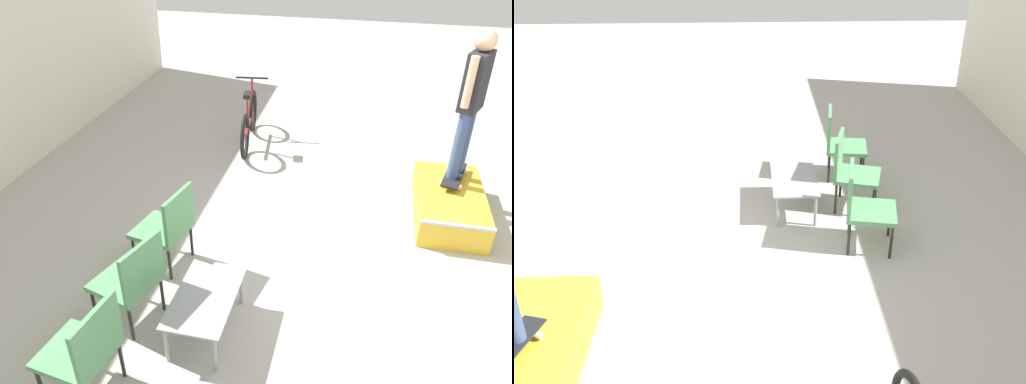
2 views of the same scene
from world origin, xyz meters
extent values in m
plane|color=#B7B2A8|center=(0.00, 0.00, 0.00)|extent=(24.00, 24.00, 0.00)
cube|color=gold|center=(1.03, -0.74, 0.18)|extent=(1.49, 0.79, 0.35)
cylinder|color=#B7B7BC|center=(0.29, -0.74, 0.35)|extent=(0.05, 0.79, 0.05)
cylinder|color=white|center=(1.13, -0.61, 0.41)|extent=(0.06, 0.04, 0.05)
cube|color=#9E9EA3|center=(-1.46, 1.57, 0.40)|extent=(0.94, 0.53, 0.02)
cylinder|color=#9E9EA3|center=(-1.87, 1.36, 0.20)|extent=(0.04, 0.04, 0.39)
cylinder|color=#9E9EA3|center=(-1.04, 1.36, 0.20)|extent=(0.04, 0.04, 0.39)
cylinder|color=#9E9EA3|center=(-1.87, 1.79, 0.20)|extent=(0.04, 0.04, 0.39)
cylinder|color=#9E9EA3|center=(-1.04, 1.79, 0.20)|extent=(0.04, 0.04, 0.39)
cylinder|color=black|center=(-2.05, 2.52, 0.20)|extent=(0.03, 0.03, 0.40)
cylinder|color=black|center=(-2.48, 2.58, 0.20)|extent=(0.03, 0.03, 0.40)
cylinder|color=black|center=(-2.11, 2.09, 0.20)|extent=(0.03, 0.03, 0.40)
cylinder|color=black|center=(-2.55, 2.15, 0.20)|extent=(0.03, 0.03, 0.40)
cube|color=#569360|center=(-2.30, 2.34, 0.42)|extent=(0.59, 0.59, 0.05)
cube|color=#569360|center=(-2.33, 2.10, 0.69)|extent=(0.52, 0.11, 0.48)
cylinder|color=black|center=(-1.18, 2.49, 0.20)|extent=(0.03, 0.03, 0.40)
cylinder|color=black|center=(-1.61, 2.61, 0.20)|extent=(0.03, 0.03, 0.40)
cylinder|color=black|center=(-1.31, 2.06, 0.20)|extent=(0.03, 0.03, 0.40)
cylinder|color=black|center=(-1.73, 2.18, 0.20)|extent=(0.03, 0.03, 0.40)
cube|color=#569360|center=(-1.46, 2.34, 0.42)|extent=(0.64, 0.64, 0.05)
cube|color=#569360|center=(-1.52, 2.10, 0.69)|extent=(0.51, 0.18, 0.48)
cylinder|color=black|center=(-0.36, 2.51, 0.20)|extent=(0.03, 0.03, 0.40)
cylinder|color=black|center=(-0.79, 2.59, 0.20)|extent=(0.03, 0.03, 0.40)
cylinder|color=black|center=(-0.44, 2.08, 0.20)|extent=(0.03, 0.03, 0.40)
cylinder|color=black|center=(-0.87, 2.16, 0.20)|extent=(0.03, 0.03, 0.40)
cube|color=#569360|center=(-0.61, 2.34, 0.42)|extent=(0.61, 0.61, 0.05)
cube|color=#569360|center=(-0.66, 2.10, 0.69)|extent=(0.52, 0.14, 0.48)
camera|label=1|loc=(-4.56, 0.38, 3.47)|focal=35.00mm
camera|label=2|loc=(4.56, 1.05, 3.50)|focal=40.00mm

